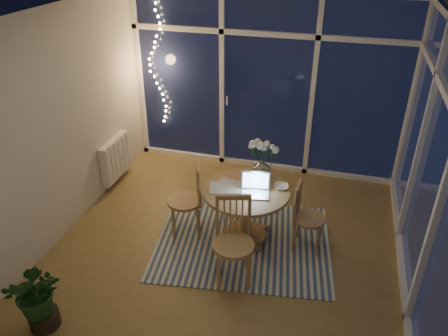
% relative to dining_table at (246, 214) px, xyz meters
% --- Properties ---
extents(floor, '(4.00, 4.00, 0.00)m').
position_rel_dining_table_xyz_m(floor, '(-0.14, -0.15, -0.34)').
color(floor, olive).
rests_on(floor, ground).
extents(ceiling, '(4.00, 4.00, 0.00)m').
position_rel_dining_table_xyz_m(ceiling, '(-0.14, -0.15, 2.26)').
color(ceiling, white).
rests_on(ceiling, wall_back).
extents(wall_back, '(4.00, 0.04, 2.60)m').
position_rel_dining_table_xyz_m(wall_back, '(-0.14, 1.85, 0.96)').
color(wall_back, silver).
rests_on(wall_back, floor).
extents(wall_front, '(4.00, 0.04, 2.60)m').
position_rel_dining_table_xyz_m(wall_front, '(-0.14, -2.15, 0.96)').
color(wall_front, silver).
rests_on(wall_front, floor).
extents(wall_left, '(0.04, 4.00, 2.60)m').
position_rel_dining_table_xyz_m(wall_left, '(-2.14, -0.15, 0.96)').
color(wall_left, silver).
rests_on(wall_left, floor).
extents(wall_right, '(0.04, 4.00, 2.60)m').
position_rel_dining_table_xyz_m(wall_right, '(1.86, -0.15, 0.96)').
color(wall_right, silver).
rests_on(wall_right, floor).
extents(window_wall_back, '(4.00, 0.10, 2.60)m').
position_rel_dining_table_xyz_m(window_wall_back, '(-0.14, 1.81, 0.96)').
color(window_wall_back, white).
rests_on(window_wall_back, floor).
extents(window_wall_right, '(0.10, 4.00, 2.60)m').
position_rel_dining_table_xyz_m(window_wall_right, '(1.82, -0.15, 0.96)').
color(window_wall_right, white).
rests_on(window_wall_right, floor).
extents(radiator, '(0.10, 0.70, 0.58)m').
position_rel_dining_table_xyz_m(radiator, '(-2.08, 0.75, 0.06)').
color(radiator, white).
rests_on(radiator, wall_left).
extents(fairy_lights, '(0.24, 0.10, 1.85)m').
position_rel_dining_table_xyz_m(fairy_lights, '(-1.79, 1.73, 1.18)').
color(fairy_lights, '#FFCA66').
rests_on(fairy_lights, window_wall_back).
extents(garden_patio, '(12.00, 6.00, 0.10)m').
position_rel_dining_table_xyz_m(garden_patio, '(0.36, 4.85, -0.40)').
color(garden_patio, black).
rests_on(garden_patio, ground).
extents(garden_fence, '(11.00, 0.08, 1.80)m').
position_rel_dining_table_xyz_m(garden_fence, '(-0.14, 5.35, 0.56)').
color(garden_fence, '#3E2516').
rests_on(garden_fence, ground).
extents(garden_shrubs, '(0.90, 0.90, 0.90)m').
position_rel_dining_table_xyz_m(garden_shrubs, '(-0.94, 3.25, 0.11)').
color(garden_shrubs, black).
rests_on(garden_shrubs, ground).
extents(rug, '(2.26, 1.91, 0.01)m').
position_rel_dining_table_xyz_m(rug, '(0.00, -0.10, -0.33)').
color(rug, beige).
rests_on(rug, floor).
extents(dining_table, '(1.13, 1.13, 0.68)m').
position_rel_dining_table_xyz_m(dining_table, '(0.00, 0.00, 0.00)').
color(dining_table, olive).
rests_on(dining_table, floor).
extents(chair_left, '(0.57, 0.57, 0.95)m').
position_rel_dining_table_xyz_m(chair_left, '(-0.72, -0.09, 0.13)').
color(chair_left, olive).
rests_on(chair_left, floor).
extents(chair_right, '(0.42, 0.42, 0.84)m').
position_rel_dining_table_xyz_m(chair_right, '(0.73, 0.03, 0.08)').
color(chair_right, olive).
rests_on(chair_right, floor).
extents(chair_front, '(0.56, 0.56, 0.98)m').
position_rel_dining_table_xyz_m(chair_front, '(0.05, -0.73, 0.15)').
color(chair_front, olive).
rests_on(chair_front, floor).
extents(laptop, '(0.38, 0.34, 0.24)m').
position_rel_dining_table_xyz_m(laptop, '(0.11, -0.07, 0.46)').
color(laptop, silver).
rests_on(laptop, dining_table).
extents(flower_vase, '(0.23, 0.23, 0.21)m').
position_rel_dining_table_xyz_m(flower_vase, '(0.10, 0.35, 0.45)').
color(flower_vase, silver).
rests_on(flower_vase, dining_table).
extents(bowl, '(0.17, 0.17, 0.04)m').
position_rel_dining_table_xyz_m(bowl, '(0.37, 0.14, 0.36)').
color(bowl, white).
rests_on(bowl, dining_table).
extents(newspapers, '(0.38, 0.30, 0.01)m').
position_rel_dining_table_xyz_m(newspapers, '(-0.21, -0.02, 0.35)').
color(newspapers, silver).
rests_on(newspapers, dining_table).
extents(phone, '(0.12, 0.08, 0.01)m').
position_rel_dining_table_xyz_m(phone, '(0.15, -0.04, 0.35)').
color(phone, black).
rests_on(phone, dining_table).
extents(potted_plant, '(0.69, 0.65, 0.76)m').
position_rel_dining_table_xyz_m(potted_plant, '(-1.51, -1.80, 0.04)').
color(potted_plant, '#174119').
rests_on(potted_plant, floor).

